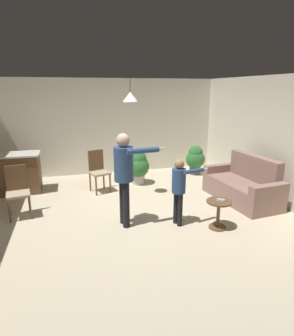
# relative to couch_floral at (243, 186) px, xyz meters

# --- Properties ---
(ground) EXTENTS (7.68, 7.68, 0.00)m
(ground) POSITION_rel_couch_floral_xyz_m (-2.54, -0.17, -0.33)
(ground) COLOR beige
(wall_back) EXTENTS (6.40, 0.10, 2.70)m
(wall_back) POSITION_rel_couch_floral_xyz_m (-2.54, 3.03, 1.02)
(wall_back) COLOR silver
(wall_back) RESTS_ON ground
(wall_right) EXTENTS (0.10, 6.40, 2.70)m
(wall_right) POSITION_rel_couch_floral_xyz_m (0.66, -0.17, 1.02)
(wall_right) COLOR silver
(wall_right) RESTS_ON ground
(couch_floral) EXTENTS (1.02, 1.87, 1.00)m
(couch_floral) POSITION_rel_couch_floral_xyz_m (0.00, 0.00, 0.00)
(couch_floral) COLOR #8C6B60
(couch_floral) RESTS_ON ground
(kitchen_counter) EXTENTS (1.26, 0.66, 0.95)m
(kitchen_counter) POSITION_rel_couch_floral_xyz_m (-4.99, 1.86, 0.15)
(kitchen_counter) COLOR brown
(kitchen_counter) RESTS_ON ground
(side_table_by_couch) EXTENTS (0.44, 0.44, 0.52)m
(side_table_by_couch) POSITION_rel_couch_floral_xyz_m (-1.19, -1.05, -0.00)
(side_table_by_couch) COLOR brown
(side_table_by_couch) RESTS_ON ground
(person_adult) EXTENTS (0.86, 0.49, 1.69)m
(person_adult) POSITION_rel_couch_floral_xyz_m (-2.75, -0.49, 0.72)
(person_adult) COLOR black
(person_adult) RESTS_ON ground
(person_child) EXTENTS (0.66, 0.35, 1.23)m
(person_child) POSITION_rel_couch_floral_xyz_m (-1.81, -0.73, 0.43)
(person_child) COLOR black
(person_child) RESTS_ON ground
(dining_chair_by_counter) EXTENTS (0.53, 0.53, 1.00)m
(dining_chair_by_counter) POSITION_rel_couch_floral_xyz_m (-3.03, 1.45, 0.21)
(dining_chair_by_counter) COLOR brown
(dining_chair_by_counter) RESTS_ON ground
(dining_chair_near_wall) EXTENTS (0.48, 0.48, 1.00)m
(dining_chair_near_wall) POSITION_rel_couch_floral_xyz_m (-4.67, 0.43, 0.21)
(dining_chair_near_wall) COLOR brown
(dining_chair_near_wall) RESTS_ON ground
(potted_plant_corner) EXTENTS (0.58, 0.58, 0.89)m
(potted_plant_corner) POSITION_rel_couch_floral_xyz_m (-1.98, 1.74, 0.16)
(potted_plant_corner) COLOR #B7B2AD
(potted_plant_corner) RESTS_ON ground
(potted_plant_by_wall) EXTENTS (0.55, 0.55, 0.84)m
(potted_plant_by_wall) POSITION_rel_couch_floral_xyz_m (-0.17, 2.16, 0.13)
(potted_plant_by_wall) COLOR #4C4742
(potted_plant_by_wall) RESTS_ON ground
(spare_remote_on_table) EXTENTS (0.13, 0.11, 0.04)m
(spare_remote_on_table) POSITION_rel_couch_floral_xyz_m (-1.16, -1.06, 0.21)
(spare_remote_on_table) COLOR white
(spare_remote_on_table) RESTS_ON side_table_by_couch
(ceiling_light_pendant) EXTENTS (0.32, 0.32, 0.55)m
(ceiling_light_pendant) POSITION_rel_couch_floral_xyz_m (-2.35, 0.81, 1.92)
(ceiling_light_pendant) COLOR silver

